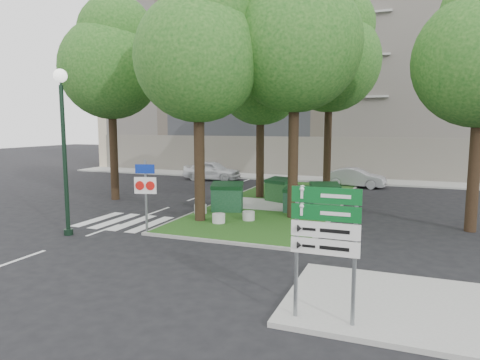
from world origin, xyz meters
The scene contains 25 objects.
ground centered at (0.00, 0.00, 0.00)m, with size 120.00×120.00×0.00m, color black.
median_island centered at (0.50, 8.00, 0.06)m, with size 6.00×16.00×0.12m, color #214D16.
median_kerb centered at (0.50, 8.00, 0.05)m, with size 6.30×16.30×0.10m, color gray.
sidewalk_corner centered at (6.50, -3.50, 0.06)m, with size 5.00×4.00×0.12m, color #999993.
building_sidewalk centered at (0.00, 18.50, 0.06)m, with size 42.00×3.00×0.12m, color #999993.
zebra_crossing centered at (-3.75, 1.50, 0.01)m, with size 5.00×3.00×0.01m, color silver.
apartment_building centered at (0.00, 26.00, 8.00)m, with size 41.00×12.00×16.00m, color #C3AB92.
tree_median_near_left centered at (-1.41, 2.56, 7.32)m, with size 5.20×5.20×10.53m.
tree_median_near_right centered at (2.09, 4.56, 7.99)m, with size 5.60×5.60×11.46m.
tree_median_mid centered at (-0.91, 9.06, 6.98)m, with size 4.80×4.80×9.99m.
tree_median_far centered at (2.29, 12.06, 8.32)m, with size 5.80×5.80×11.93m.
tree_street_left centered at (-8.41, 6.06, 7.65)m, with size 5.40×5.40×11.00m.
dumpster_a centered at (-1.21, 4.78, 0.77)m, with size 1.68×1.38×1.35m.
dumpster_b centered at (0.39, 8.11, 0.72)m, with size 1.61×1.39×1.26m.
dumpster_c centered at (1.99, 5.66, 0.70)m, with size 1.31×0.92×1.21m.
dumpster_d centered at (3.00, 6.85, 0.73)m, with size 1.63×1.39×1.28m.
bollard_left centered at (-2.10, 3.75, 0.32)m, with size 0.57×0.57×0.41m, color #989893.
bollard_right centered at (0.41, 3.26, 0.31)m, with size 0.52×0.52×0.37m, color #A2A29D.
bollard_mid centered at (-0.56, 2.33, 0.31)m, with size 0.53×0.53×0.38m, color #B0AFAB.
litter_bin centered at (3.20, 8.59, 0.44)m, with size 0.37×0.37×0.64m, color gold.
street_lamp centered at (-5.26, -1.08, 3.86)m, with size 0.49×0.49×6.14m.
traffic_sign_pole centered at (-2.56, 0.09, 1.82)m, with size 0.84×0.24×2.84m.
directional_sign centered at (5.06, -5.00, 1.97)m, with size 1.39×0.09×2.78m.
car_white centered at (-6.95, 15.50, 0.74)m, with size 1.74×4.32×1.47m, color white.
car_silver centered at (3.50, 15.66, 0.64)m, with size 1.35×3.88×1.28m, color #9E9FA6.
Camera 1 is at (6.47, -13.46, 4.14)m, focal length 32.00 mm.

